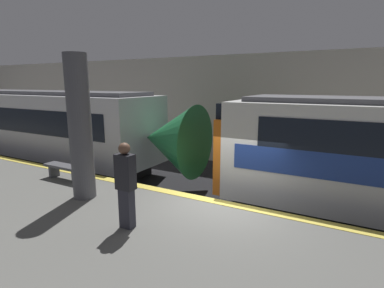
% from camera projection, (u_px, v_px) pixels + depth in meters
% --- Properties ---
extents(ground_plane, '(120.00, 120.00, 0.00)m').
position_uv_depth(ground_plane, '(223.00, 239.00, 7.83)').
color(ground_plane, black).
extents(platform, '(40.00, 4.88, 1.08)m').
position_uv_depth(platform, '(173.00, 271.00, 5.63)').
color(platform, slate).
rests_on(platform, ground).
extents(station_rear_barrier, '(50.00, 0.15, 5.36)m').
position_uv_depth(station_rear_barrier, '(287.00, 113.00, 13.53)').
color(station_rear_barrier, '#B2AD9E').
rests_on(station_rear_barrier, ground).
extents(support_pillar_near, '(0.57, 0.57, 3.66)m').
position_uv_depth(support_pillar_near, '(80.00, 128.00, 7.54)').
color(support_pillar_near, '#56565B').
rests_on(support_pillar_near, platform).
extents(train_modern, '(20.62, 3.02, 3.66)m').
position_uv_depth(train_modern, '(18.00, 125.00, 15.69)').
color(train_modern, black).
rests_on(train_modern, ground).
extents(person_waiting, '(0.38, 0.24, 1.79)m').
position_uv_depth(person_waiting, '(126.00, 183.00, 6.04)').
color(person_waiting, '#2D2D38').
rests_on(person_waiting, platform).
extents(platform_bench, '(1.50, 0.40, 0.45)m').
position_uv_depth(platform_bench, '(65.00, 169.00, 9.26)').
color(platform_bench, '#4C4C51').
rests_on(platform_bench, platform).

